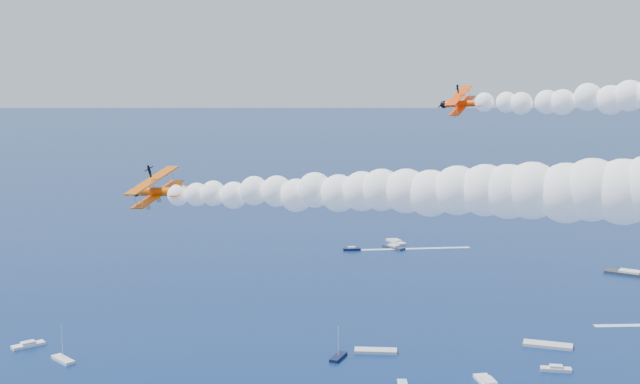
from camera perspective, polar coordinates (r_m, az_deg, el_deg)
The scene contains 5 objects.
biplane_lead at distance 115.36m, azimuth 9.61°, elevation 5.87°, with size 6.37×7.14×4.30m, color #FF4005, non-canonical shape.
biplane_trail at distance 102.61m, azimuth -10.76°, elevation 0.03°, with size 7.82×8.77×5.28m, color #DB5304, non-canonical shape.
smoke_trail_trail at distance 85.36m, azimuth 7.47°, elevation 0.01°, with size 68.11×18.93×12.16m, color white, non-canonical shape.
spectator_boats at distance 205.32m, azimuth 19.90°, elevation -10.03°, with size 221.76×177.96×0.70m.
boat_wakes at distance 225.46m, azimuth 11.67°, elevation -7.98°, with size 122.21×145.63×0.04m.
Camera 1 is at (69.20, -63.04, 66.96)m, focal length 47.67 mm.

